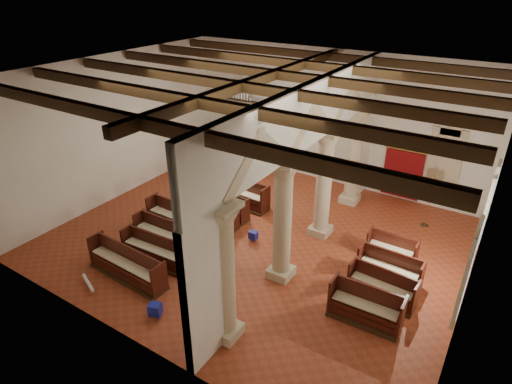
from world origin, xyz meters
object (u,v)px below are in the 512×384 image
object	(u,v)px
pipe_organ	(241,138)
aisle_pew_0	(365,310)
processional_banner	(428,208)
nave_pew_0	(127,268)
lectern	(282,164)

from	to	relation	value
pipe_organ	aisle_pew_0	size ratio (longest dim) A/B	2.15
pipe_organ	aisle_pew_0	bearing A→B (deg)	-38.95
processional_banner	pipe_organ	bearing A→B (deg)	157.06
nave_pew_0	aisle_pew_0	size ratio (longest dim) A/B	1.49
nave_pew_0	aisle_pew_0	xyz separation A→B (m)	(7.09, 2.21, 0.02)
lectern	processional_banner	size ratio (longest dim) A/B	0.57
aisle_pew_0	lectern	bearing A→B (deg)	131.06
lectern	nave_pew_0	size ratio (longest dim) A/B	0.39
processional_banner	aisle_pew_0	size ratio (longest dim) A/B	1.04
pipe_organ	lectern	world-z (taller)	pipe_organ
pipe_organ	processional_banner	xyz separation A→B (m)	(9.50, -1.25, -0.61)
processional_banner	lectern	bearing A→B (deg)	154.66
pipe_organ	aisle_pew_0	distance (m)	11.96
processional_banner	nave_pew_0	bearing A→B (deg)	-146.32
pipe_organ	lectern	bearing A→B (deg)	-0.26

